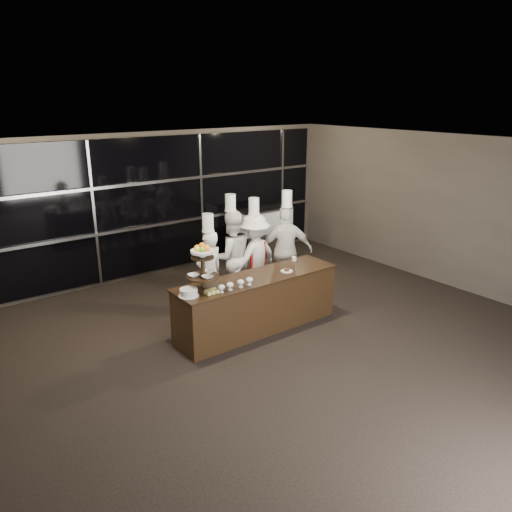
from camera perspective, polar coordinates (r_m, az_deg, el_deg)
room at (r=6.60m, az=6.78°, el=-1.64°), size 10.00×10.00×10.00m
window_wall at (r=10.58m, az=-11.95°, el=5.61°), size 8.60×0.10×2.80m
buffet_counter at (r=8.17m, az=0.14°, el=-5.35°), size 2.84×0.74×0.92m
display_stand at (r=7.33m, az=-6.11°, el=-0.91°), size 0.48×0.48×0.74m
compotes at (r=7.49m, az=-2.36°, el=-3.16°), size 0.62×0.11×0.12m
layer_cake at (r=7.29m, az=-7.70°, el=-4.16°), size 0.30×0.30×0.11m
pastry_squares at (r=7.36m, az=-5.09°, el=-4.08°), size 0.19×0.13×0.05m
small_plate at (r=8.23m, az=3.53°, el=-1.68°), size 0.20×0.20×0.05m
chef_cup at (r=8.77m, az=4.38°, el=-0.33°), size 0.08×0.08×0.07m
display_case at (r=11.50m, az=0.91°, el=2.79°), size 1.29×0.56×1.24m
chef_a at (r=8.66m, az=-5.34°, el=-1.76°), size 0.60×0.45×1.81m
chef_b at (r=9.17m, az=-2.84°, el=-0.00°), size 0.97×0.83×2.02m
chef_c at (r=9.26m, az=-0.23°, el=-0.08°), size 1.16×0.80×1.94m
chef_d at (r=9.50m, az=3.44°, el=0.68°), size 1.08×0.88×2.03m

